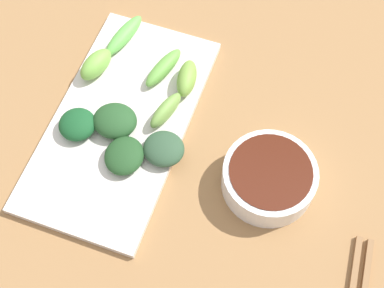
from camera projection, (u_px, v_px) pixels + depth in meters
tabletop at (161, 136)px, 0.81m from camera, size 2.10×2.10×0.02m
sauce_bowl at (269, 177)px, 0.74m from camera, size 0.13×0.13×0.05m
serving_plate at (121, 122)px, 0.80m from camera, size 0.19×0.36×0.01m
broccoli_leafy_0 at (124, 156)px, 0.76m from camera, size 0.06×0.07×0.02m
broccoli_leafy_1 at (77, 124)px, 0.78m from camera, size 0.06×0.06×0.03m
broccoli_stalk_2 at (166, 110)px, 0.79m from camera, size 0.04×0.07×0.03m
broccoli_leafy_3 at (115, 121)px, 0.78m from camera, size 0.07×0.07×0.03m
broccoli_stalk_4 at (163, 68)px, 0.83m from camera, size 0.05×0.09×0.02m
broccoli_stalk_5 at (187, 78)px, 0.81m from camera, size 0.04×0.07×0.03m
broccoli_leafy_6 at (164, 149)px, 0.76m from camera, size 0.07×0.06×0.03m
broccoli_stalk_7 at (96, 64)px, 0.83m from camera, size 0.05×0.07×0.03m
broccoli_stalk_8 at (124, 35)px, 0.86m from camera, size 0.04×0.09×0.02m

